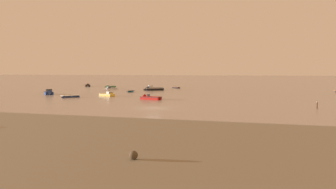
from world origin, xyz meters
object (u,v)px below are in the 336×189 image
at_px(rowboat_moored_0, 71,97).
at_px(rowboat_moored_2, 176,88).
at_px(motorboat_moored_2, 109,89).
at_px(motorboat_moored_5, 109,87).
at_px(motorboat_moored_6, 109,95).
at_px(motorboat_moored_0, 88,86).
at_px(rowboat_moored_3, 131,92).
at_px(motorboat_moored_3, 151,89).
at_px(motorboat_moored_4, 148,98).
at_px(motorboat_moored_9, 49,93).
at_px(mooring_post_left, 317,105).

height_order(rowboat_moored_0, rowboat_moored_2, rowboat_moored_0).
xyz_separation_m(motorboat_moored_2, motorboat_moored_5, (-6.88, 13.88, -0.01)).
height_order(rowboat_moored_0, motorboat_moored_6, motorboat_moored_6).
bearing_deg(motorboat_moored_5, motorboat_moored_0, -54.24).
bearing_deg(motorboat_moored_2, rowboat_moored_3, 89.88).
relative_size(rowboat_moored_0, motorboat_moored_3, 0.68).
xyz_separation_m(motorboat_moored_3, motorboat_moored_4, (9.28, -29.93, -0.13)).
xyz_separation_m(rowboat_moored_0, motorboat_moored_2, (-4.77, 29.32, 0.05)).
bearing_deg(rowboat_moored_3, motorboat_moored_0, 51.24).
distance_m(motorboat_moored_2, motorboat_moored_5, 15.49).
bearing_deg(motorboat_moored_4, motorboat_moored_2, -38.52).
bearing_deg(motorboat_moored_3, motorboat_moored_9, 18.35).
bearing_deg(motorboat_moored_6, motorboat_moored_2, 136.03).
xyz_separation_m(rowboat_moored_2, motorboat_moored_3, (-4.14, -14.52, 0.19)).
bearing_deg(mooring_post_left, motorboat_moored_5, 139.74).
xyz_separation_m(motorboat_moored_0, motorboat_moored_9, (12.41, -40.94, 0.07)).
height_order(motorboat_moored_5, mooring_post_left, mooring_post_left).
height_order(motorboat_moored_4, motorboat_moored_5, motorboat_moored_4).
distance_m(rowboat_moored_0, motorboat_moored_6, 8.67).
distance_m(rowboat_moored_2, motorboat_moored_6, 39.61).
distance_m(rowboat_moored_0, motorboat_moored_4, 18.44).
xyz_separation_m(motorboat_moored_5, motorboat_moored_9, (1.38, -36.88, 0.07)).
relative_size(rowboat_moored_2, motorboat_moored_2, 0.97).
bearing_deg(rowboat_moored_3, motorboat_moored_4, -145.16).
bearing_deg(rowboat_moored_3, rowboat_moored_0, 167.94).
height_order(rowboat_moored_2, motorboat_moored_5, motorboat_moored_5).
distance_m(motorboat_moored_0, rowboat_moored_3, 39.01).
relative_size(rowboat_moored_0, rowboat_moored_3, 1.28).
distance_m(rowboat_moored_2, motorboat_moored_3, 15.10).
height_order(rowboat_moored_3, motorboat_moored_2, motorboat_moored_2).
bearing_deg(rowboat_moored_0, rowboat_moored_3, 19.52).
height_order(rowboat_moored_0, motorboat_moored_9, motorboat_moored_9).
bearing_deg(motorboat_moored_9, motorboat_moored_0, 153.24).
bearing_deg(motorboat_moored_9, mooring_post_left, 32.33).
relative_size(motorboat_moored_5, mooring_post_left, 3.29).
bearing_deg(rowboat_moored_2, motorboat_moored_9, 91.32).
xyz_separation_m(rowboat_moored_0, motorboat_moored_3, (9.16, 29.87, 0.17)).
xyz_separation_m(motorboat_moored_2, motorboat_moored_9, (-5.50, -23.01, 0.07)).
xyz_separation_m(motorboat_moored_0, motorboat_moored_5, (11.03, -4.05, -0.01)).
bearing_deg(rowboat_moored_0, motorboat_moored_3, 18.50).
height_order(motorboat_moored_2, motorboat_moored_5, motorboat_moored_2).
distance_m(rowboat_moored_0, rowboat_moored_3, 21.63).
distance_m(rowboat_moored_2, rowboat_moored_3, 24.72).
bearing_deg(motorboat_moored_6, rowboat_moored_3, 113.47).
bearing_deg(rowboat_moored_3, motorboat_moored_9, 135.67).
distance_m(motorboat_moored_4, motorboat_moored_9, 29.40).
bearing_deg(rowboat_moored_0, mooring_post_left, -64.34).
relative_size(motorboat_moored_0, rowboat_moored_3, 1.49).
xyz_separation_m(motorboat_moored_3, motorboat_moored_6, (-2.31, -24.56, -0.11)).
bearing_deg(motorboat_moored_6, motorboat_moored_3, 104.85).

